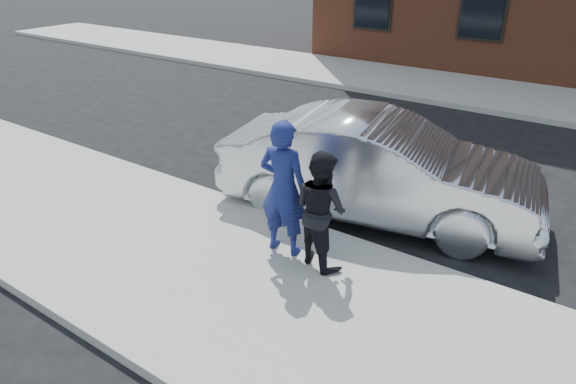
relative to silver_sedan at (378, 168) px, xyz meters
The scene contains 6 objects.
ground 3.59m from the silver_sedan, 50.12° to the right, with size 100.00×100.00×0.00m, color black.
near_sidewalk 3.76m from the silver_sedan, 52.62° to the right, with size 50.00×3.50×0.15m, color gray.
near_curb 2.62m from the silver_sedan, 26.73° to the right, with size 50.00×0.10×0.15m, color #999691.
silver_sedan is the anchor object (origin of this frame).
man_hoodie 2.04m from the silver_sedan, 104.22° to the right, with size 0.76×0.55×1.95m.
man_peacoat 1.94m from the silver_sedan, 87.44° to the right, with size 0.95×0.84×1.64m.
Camera 1 is at (0.88, -4.42, 4.15)m, focal length 32.00 mm.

